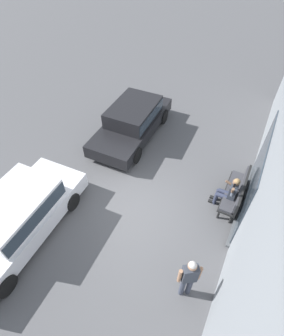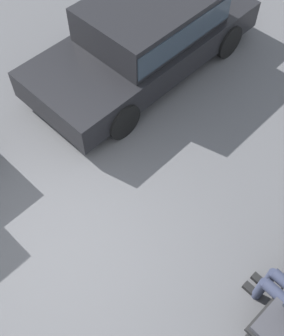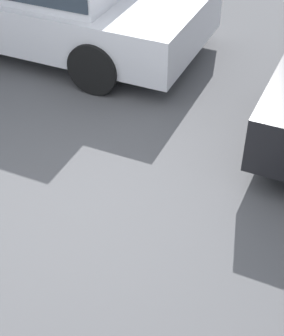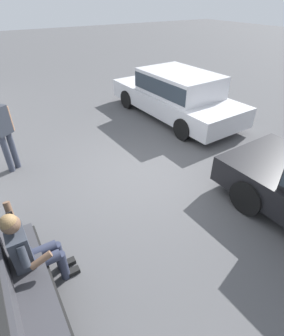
{
  "view_description": "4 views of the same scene",
  "coord_description": "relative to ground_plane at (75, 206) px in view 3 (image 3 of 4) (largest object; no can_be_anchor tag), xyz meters",
  "views": [
    {
      "loc": [
        4.29,
        2.6,
        7.13
      ],
      "look_at": [
        -0.88,
        -0.06,
        1.08
      ],
      "focal_mm": 28.0,
      "sensor_mm": 36.0,
      "label": 1
    },
    {
      "loc": [
        0.83,
        2.6,
        5.5
      ],
      "look_at": [
        -1.32,
        0.32,
        0.95
      ],
      "focal_mm": 45.0,
      "sensor_mm": 36.0,
      "label": 2
    },
    {
      "loc": [
        -1.97,
        2.6,
        3.06
      ],
      "look_at": [
        -0.85,
        0.4,
        1.03
      ],
      "focal_mm": 55.0,
      "sensor_mm": 36.0,
      "label": 3
    },
    {
      "loc": [
        -4.11,
        2.6,
        3.38
      ],
      "look_at": [
        -0.84,
        0.59,
        0.79
      ],
      "focal_mm": 28.0,
      "sensor_mm": 36.0,
      "label": 4
    }
  ],
  "objects": [
    {
      "name": "ground_plane",
      "position": [
        0.0,
        0.0,
        0.0
      ],
      "size": [
        60.0,
        60.0,
        0.0
      ],
      "primitive_type": "plane",
      "color": "#4C4C4F"
    }
  ]
}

